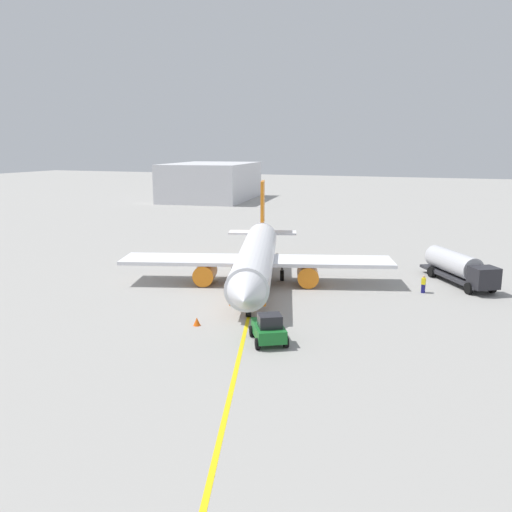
{
  "coord_description": "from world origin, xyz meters",
  "views": [
    {
      "loc": [
        48.66,
        18.58,
        13.81
      ],
      "look_at": [
        0.0,
        0.0,
        3.0
      ],
      "focal_mm": 37.34,
      "sensor_mm": 36.0,
      "label": 1
    }
  ],
  "objects": [
    {
      "name": "refueling_worker",
      "position": [
        -3.04,
        16.0,
        0.82
      ],
      "size": [
        0.56,
        0.41,
        1.71
      ],
      "color": "navy",
      "rests_on": "ground"
    },
    {
      "name": "ground_plane",
      "position": [
        0.0,
        0.0,
        0.0
      ],
      "size": [
        400.0,
        400.0,
        0.0
      ],
      "primitive_type": "plane",
      "color": "#9E9B96"
    },
    {
      "name": "taxi_line_marking",
      "position": [
        0.0,
        0.0,
        0.01
      ],
      "size": [
        67.7,
        21.54,
        0.01
      ],
      "primitive_type": "cube",
      "rotation": [
        0.0,
        0.0,
        0.3
      ],
      "color": "yellow",
      "rests_on": "ground"
    },
    {
      "name": "fuel_tanker",
      "position": [
        -7.97,
        19.02,
        1.73
      ],
      "size": [
        10.39,
        7.85,
        3.15
      ],
      "color": "#2D2D33",
      "rests_on": "ground"
    },
    {
      "name": "safety_cone_nose",
      "position": [
        13.21,
        0.08,
        0.32
      ],
      "size": [
        0.58,
        0.58,
        0.64
      ],
      "primitive_type": "cone",
      "color": "#F2590F",
      "rests_on": "ground"
    },
    {
      "name": "pushback_tug",
      "position": [
        14.63,
        6.55,
        1.01
      ],
      "size": [
        4.12,
        3.7,
        2.2
      ],
      "color": "#196B28",
      "rests_on": "ground"
    },
    {
      "name": "airplane",
      "position": [
        -0.48,
        -0.15,
        2.61
      ],
      "size": [
        31.41,
        27.69,
        9.58
      ],
      "color": "white",
      "rests_on": "ground"
    },
    {
      "name": "distant_hangar",
      "position": [
        -77.61,
        -42.06,
        4.69
      ],
      "size": [
        32.3,
        23.53,
        9.4
      ],
      "color": "silver",
      "rests_on": "ground"
    },
    {
      "name": "safety_cone_wingtip",
      "position": [
        14.5,
        6.98,
        0.3
      ],
      "size": [
        0.53,
        0.53,
        0.59
      ],
      "primitive_type": "cone",
      "color": "#F2590F",
      "rests_on": "ground"
    }
  ]
}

